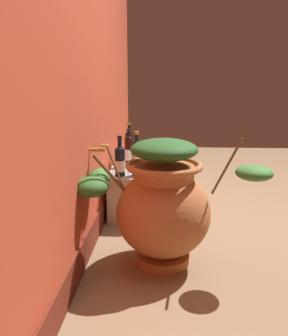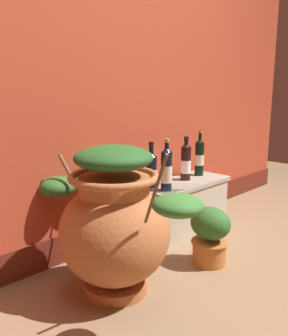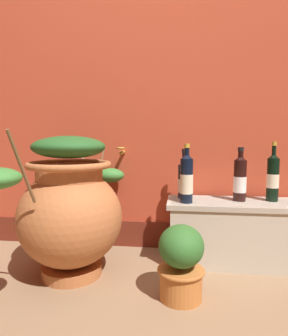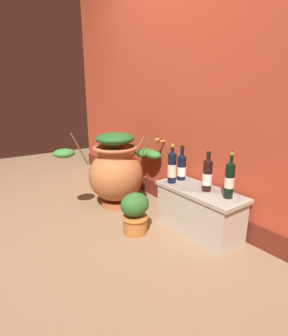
{
  "view_description": "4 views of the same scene",
  "coord_description": "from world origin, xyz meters",
  "px_view_note": "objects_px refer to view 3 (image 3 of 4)",
  "views": [
    {
      "loc": [
        -2.39,
        0.63,
        1.08
      ],
      "look_at": [
        0.01,
        0.76,
        0.48
      ],
      "focal_mm": 36.47,
      "sensor_mm": 36.0,
      "label": 1
    },
    {
      "loc": [
        -1.57,
        -0.68,
        1.03
      ],
      "look_at": [
        -0.08,
        0.79,
        0.58
      ],
      "focal_mm": 38.26,
      "sensor_mm": 36.0,
      "label": 2
    },
    {
      "loc": [
        0.13,
        -0.88,
        0.75
      ],
      "look_at": [
        -0.09,
        0.84,
        0.58
      ],
      "focal_mm": 31.18,
      "sensor_mm": 36.0,
      "label": 3
    },
    {
      "loc": [
        1.77,
        -0.63,
        1.13
      ],
      "look_at": [
        -0.12,
        0.74,
        0.46
      ],
      "focal_mm": 27.37,
      "sensor_mm": 36.0,
      "label": 4
    }
  ],
  "objects_px": {
    "wine_bottle_back": "(187,178)",
    "potted_shrub": "(181,260)",
    "terracotta_urn": "(71,207)",
    "wine_bottle_left": "(240,178)",
    "wine_bottle_middle": "(184,179)",
    "wine_bottle_right": "(273,176)"
  },
  "relations": [
    {
      "from": "wine_bottle_back",
      "to": "potted_shrub",
      "type": "bearing_deg",
      "value": -94.23
    },
    {
      "from": "terracotta_urn",
      "to": "wine_bottle_left",
      "type": "xyz_separation_m",
      "value": [
        0.95,
        0.29,
        0.14
      ]
    },
    {
      "from": "terracotta_urn",
      "to": "wine_bottle_back",
      "type": "xyz_separation_m",
      "value": [
        0.63,
        0.2,
        0.15
      ]
    },
    {
      "from": "wine_bottle_left",
      "to": "potted_shrub",
      "type": "distance_m",
      "value": 0.67
    },
    {
      "from": "wine_bottle_middle",
      "to": "potted_shrub",
      "type": "distance_m",
      "value": 0.6
    },
    {
      "from": "wine_bottle_left",
      "to": "wine_bottle_right",
      "type": "xyz_separation_m",
      "value": [
        0.19,
        0.02,
        0.01
      ]
    },
    {
      "from": "wine_bottle_middle",
      "to": "wine_bottle_right",
      "type": "distance_m",
      "value": 0.53
    },
    {
      "from": "wine_bottle_middle",
      "to": "wine_bottle_left",
      "type": "bearing_deg",
      "value": -6.52
    },
    {
      "from": "terracotta_urn",
      "to": "wine_bottle_right",
      "type": "xyz_separation_m",
      "value": [
        1.15,
        0.31,
        0.15
      ]
    },
    {
      "from": "wine_bottle_back",
      "to": "wine_bottle_middle",
      "type": "bearing_deg",
      "value": 95.0
    },
    {
      "from": "wine_bottle_back",
      "to": "potted_shrub",
      "type": "height_order",
      "value": "wine_bottle_back"
    },
    {
      "from": "wine_bottle_left",
      "to": "potted_shrub",
      "type": "bearing_deg",
      "value": -126.7
    },
    {
      "from": "wine_bottle_right",
      "to": "wine_bottle_back",
      "type": "height_order",
      "value": "wine_bottle_right"
    },
    {
      "from": "wine_bottle_middle",
      "to": "potted_shrub",
      "type": "bearing_deg",
      "value": -91.88
    },
    {
      "from": "wine_bottle_left",
      "to": "wine_bottle_right",
      "type": "height_order",
      "value": "wine_bottle_right"
    },
    {
      "from": "wine_bottle_right",
      "to": "wine_bottle_middle",
      "type": "bearing_deg",
      "value": 177.88
    },
    {
      "from": "wine_bottle_right",
      "to": "wine_bottle_left",
      "type": "bearing_deg",
      "value": -174.59
    },
    {
      "from": "wine_bottle_back",
      "to": "potted_shrub",
      "type": "xyz_separation_m",
      "value": [
        -0.03,
        -0.38,
        -0.34
      ]
    },
    {
      "from": "terracotta_urn",
      "to": "wine_bottle_middle",
      "type": "xyz_separation_m",
      "value": [
        0.62,
        0.33,
        0.12
      ]
    },
    {
      "from": "wine_bottle_left",
      "to": "wine_bottle_right",
      "type": "distance_m",
      "value": 0.2
    },
    {
      "from": "wine_bottle_middle",
      "to": "potted_shrub",
      "type": "relative_size",
      "value": 0.88
    },
    {
      "from": "terracotta_urn",
      "to": "wine_bottle_back",
      "type": "bearing_deg",
      "value": 17.55
    }
  ]
}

